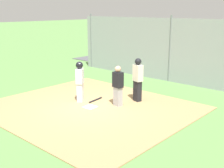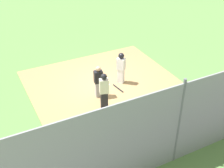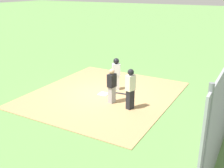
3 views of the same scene
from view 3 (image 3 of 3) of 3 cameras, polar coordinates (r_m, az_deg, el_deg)
name	(u,v)px [view 3 (image 3 of 3)]	position (r m, az deg, el deg)	size (l,w,h in m)	color
ground_plane	(103,95)	(13.01, -1.82, -2.25)	(140.00, 140.00, 0.00)	#5B8947
dirt_infield	(103,94)	(13.00, -1.82, -2.19)	(7.20, 6.40, 0.03)	#A88456
home_plate	(103,94)	(12.99, -1.82, -2.08)	(0.44, 0.44, 0.02)	white
catcher	(112,85)	(11.78, -0.04, -0.30)	(0.41, 0.31, 1.56)	#9E9EA3
umpire	(130,88)	(11.16, 3.90, -0.89)	(0.44, 0.36, 1.74)	black
runner	(116,72)	(13.25, 0.89, 2.53)	(0.43, 0.46, 1.62)	silver
baseball_bat	(121,93)	(13.01, 1.82, -1.97)	(0.06, 0.06, 0.80)	black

